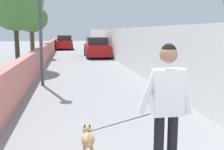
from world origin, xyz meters
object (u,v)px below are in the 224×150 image
car_near (97,48)px  car_far (65,43)px  tree_left_near (31,18)px  dog (88,139)px  lamp_post (39,2)px  person_skateboarder (167,102)px

car_near → car_far: 9.85m
tree_left_near → dog: (-16.76, -2.94, -2.66)m
tree_left_near → dog: tree_left_near is taller
lamp_post → car_far: lamp_post is taller
tree_left_near → car_far: 9.97m
person_skateboarder → car_near: size_ratio=0.41×
person_skateboarder → tree_left_near: bearing=12.2°
tree_left_near → car_near: size_ratio=0.91×
lamp_post → car_far: bearing=-1.7°
person_skateboarder → car_far: (27.30, 1.57, -0.42)m
tree_left_near → lamp_post: (-10.79, -1.68, 0.11)m
person_skateboarder → car_far: person_skateboarder is taller
car_far → person_skateboarder: bearing=-176.7°
person_skateboarder → car_near: person_skateboarder is taller
person_skateboarder → car_far: size_ratio=0.45×
tree_left_near → person_skateboarder: 18.34m
person_skateboarder → car_near: 17.82m
car_near → lamp_post: bearing=163.6°
tree_left_near → car_near: tree_left_near is taller
tree_left_near → lamp_post: lamp_post is taller
lamp_post → person_skateboarder: bearing=-162.9°
dog → car_far: car_far is taller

